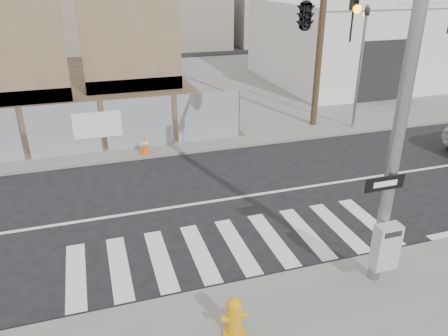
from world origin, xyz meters
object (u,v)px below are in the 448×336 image
object	(u,v)px
signal_pole	(331,50)
traffic_cone_d	(145,146)
auto_shop	(365,41)
fire_hydrant	(234,316)

from	to	relation	value
signal_pole	traffic_cone_d	size ratio (longest dim) A/B	9.88
signal_pole	auto_shop	world-z (taller)	signal_pole
fire_hydrant	traffic_cone_d	size ratio (longest dim) A/B	1.18
auto_shop	traffic_cone_d	size ratio (longest dim) A/B	16.95
auto_shop	fire_hydrant	bearing A→B (deg)	-129.35
traffic_cone_d	auto_shop	bearing A→B (deg)	29.63
signal_pole	fire_hydrant	distance (m)	6.51
signal_pole	traffic_cone_d	world-z (taller)	signal_pole
auto_shop	fire_hydrant	distance (m)	23.87
fire_hydrant	traffic_cone_d	distance (m)	9.66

